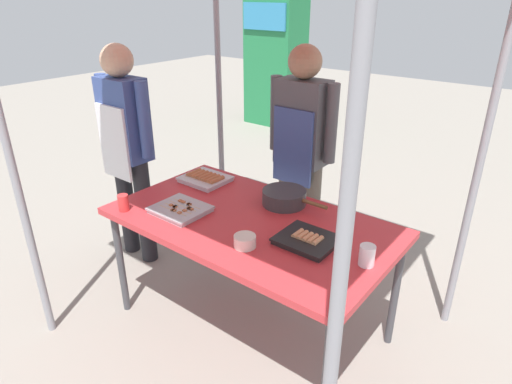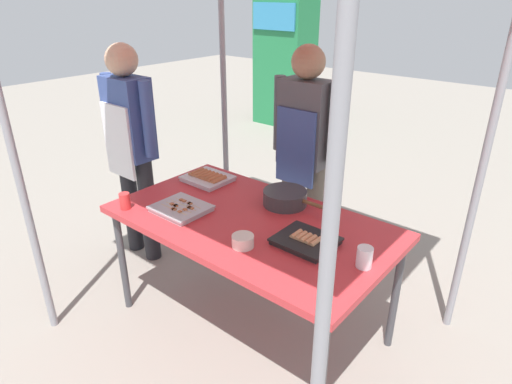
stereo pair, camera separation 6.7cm
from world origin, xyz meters
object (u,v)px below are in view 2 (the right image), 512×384
(tray_grilled_sausages, at_px, (306,241))
(condiment_bowl, at_px, (243,241))
(stall_table, at_px, (250,227))
(drink_cup_near_edge, at_px, (364,257))
(vendor_woman, at_px, (304,144))
(neighbor_stall_right, at_px, (285,58))
(tray_pork_links, at_px, (208,178))
(drink_cup_by_wok, at_px, (125,201))
(customer_nearby, at_px, (131,138))
(cooking_wok, at_px, (285,197))
(tray_meat_skewers, at_px, (181,208))

(tray_grilled_sausages, height_order, condiment_bowl, condiment_bowl)
(stall_table, height_order, drink_cup_near_edge, drink_cup_near_edge)
(stall_table, height_order, tray_grilled_sausages, tray_grilled_sausages)
(tray_grilled_sausages, xyz_separation_m, vendor_woman, (-0.56, 0.79, 0.19))
(neighbor_stall_right, bearing_deg, condiment_bowl, -55.90)
(condiment_bowl, height_order, neighbor_stall_right, neighbor_stall_right)
(drink_cup_near_edge, xyz_separation_m, vendor_woman, (-0.88, 0.78, 0.16))
(tray_grilled_sausages, distance_m, neighbor_stall_right, 4.91)
(tray_pork_links, distance_m, drink_cup_by_wok, 0.60)
(drink_cup_near_edge, bearing_deg, neighbor_stall_right, 130.63)
(customer_nearby, bearing_deg, cooking_wok, 8.51)
(tray_meat_skewers, bearing_deg, neighbor_stall_right, 119.05)
(tray_pork_links, bearing_deg, drink_cup_near_edge, -10.85)
(tray_grilled_sausages, height_order, drink_cup_by_wok, drink_cup_by_wok)
(stall_table, bearing_deg, tray_meat_skewers, -153.88)
(drink_cup_near_edge, xyz_separation_m, drink_cup_by_wok, (-1.36, -0.35, -0.00))
(condiment_bowl, bearing_deg, drink_cup_near_edge, 22.35)
(cooking_wok, distance_m, drink_cup_near_edge, 0.73)
(tray_pork_links, xyz_separation_m, neighbor_stall_right, (-2.05, 3.63, 0.22))
(drink_cup_near_edge, bearing_deg, tray_pork_links, 169.15)
(stall_table, bearing_deg, tray_grilled_sausages, -3.14)
(drink_cup_near_edge, height_order, vendor_woman, vendor_woman)
(condiment_bowl, xyz_separation_m, customer_nearby, (-1.36, 0.33, 0.17))
(tray_grilled_sausages, bearing_deg, vendor_woman, 125.17)
(stall_table, bearing_deg, drink_cup_near_edge, -1.33)
(tray_grilled_sausages, distance_m, customer_nearby, 1.60)
(drink_cup_near_edge, bearing_deg, tray_grilled_sausages, -179.15)
(condiment_bowl, height_order, drink_cup_by_wok, drink_cup_by_wok)
(tray_meat_skewers, relative_size, condiment_bowl, 2.69)
(stall_table, height_order, vendor_woman, vendor_woman)
(neighbor_stall_right, bearing_deg, tray_pork_links, -60.61)
(tray_pork_links, distance_m, neighbor_stall_right, 4.17)
(tray_grilled_sausages, relative_size, tray_meat_skewers, 0.98)
(tray_pork_links, height_order, cooking_wok, cooking_wok)
(tray_grilled_sausages, bearing_deg, cooking_wok, 139.59)
(tray_pork_links, relative_size, drink_cup_near_edge, 2.92)
(customer_nearby, bearing_deg, tray_pork_links, 12.57)
(cooking_wok, bearing_deg, tray_grilled_sausages, -40.41)
(tray_meat_skewers, relative_size, cooking_wok, 0.71)
(tray_grilled_sausages, height_order, vendor_woman, vendor_woman)
(condiment_bowl, relative_size, vendor_woman, 0.07)
(stall_table, distance_m, condiment_bowl, 0.30)
(condiment_bowl, bearing_deg, tray_meat_skewers, 173.65)
(condiment_bowl, bearing_deg, cooking_wok, 102.94)
(tray_grilled_sausages, xyz_separation_m, drink_cup_near_edge, (0.32, 0.00, 0.03))
(stall_table, relative_size, neighbor_stall_right, 0.81)
(tray_pork_links, bearing_deg, customer_nearby, -167.43)
(tray_grilled_sausages, distance_m, cooking_wok, 0.46)
(tray_grilled_sausages, relative_size, customer_nearby, 0.18)
(tray_pork_links, height_order, customer_nearby, customer_nearby)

